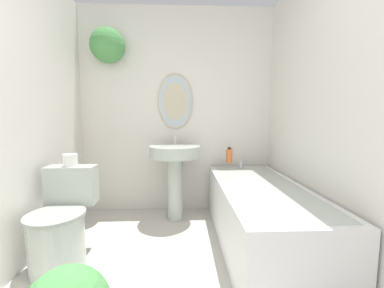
% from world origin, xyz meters
% --- Properties ---
extents(wall_back, '(2.36, 0.37, 2.40)m').
position_xyz_m(wall_back, '(-0.10, 2.38, 1.30)').
color(wall_back, silver).
rests_on(wall_back, ground_plane).
extents(wall_left, '(0.06, 2.49, 2.40)m').
position_xyz_m(wall_left, '(-1.15, 1.19, 1.20)').
color(wall_left, silver).
rests_on(wall_left, ground_plane).
extents(wall_right, '(0.06, 2.49, 2.40)m').
position_xyz_m(wall_right, '(1.15, 1.19, 1.20)').
color(wall_right, silver).
rests_on(wall_right, ground_plane).
extents(toilet, '(0.41, 0.55, 0.73)m').
position_xyz_m(toilet, '(-0.86, 1.28, 0.30)').
color(toilet, '#B2BCB2').
rests_on(toilet, ground_plane).
extents(pedestal_sink, '(0.55, 0.55, 0.92)m').
position_xyz_m(pedestal_sink, '(-0.02, 2.06, 0.62)').
color(pedestal_sink, '#B2BCB2').
rests_on(pedestal_sink, ground_plane).
extents(bathtub, '(0.71, 1.65, 0.62)m').
position_xyz_m(bathtub, '(0.75, 1.50, 0.28)').
color(bathtub, silver).
rests_on(bathtub, ground_plane).
extents(shampoo_bottle, '(0.07, 0.07, 0.17)m').
position_xyz_m(shampoo_bottle, '(0.59, 2.15, 0.70)').
color(shampoo_bottle, '#DB6633').
rests_on(shampoo_bottle, bathtub).
extents(toilet_paper_roll, '(0.11, 0.11, 0.10)m').
position_xyz_m(toilet_paper_roll, '(-0.86, 1.49, 0.78)').
color(toilet_paper_roll, white).
rests_on(toilet_paper_roll, toilet).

